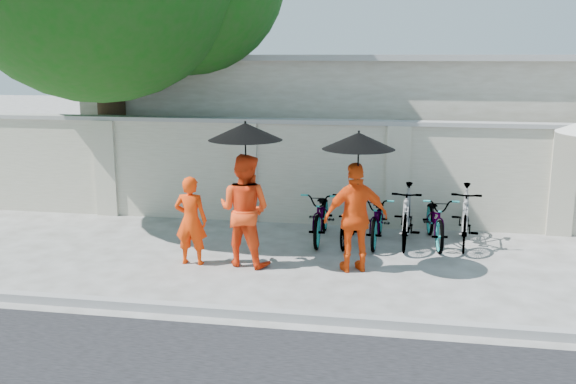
# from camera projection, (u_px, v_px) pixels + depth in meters

# --- Properties ---
(ground) EXTENTS (80.00, 80.00, 0.00)m
(ground) POSITION_uv_depth(u_px,v_px,m) (263.00, 273.00, 9.94)
(ground) COLOR #ABABAB
(kerb) EXTENTS (40.00, 0.16, 0.12)m
(kerb) POSITION_uv_depth(u_px,v_px,m) (235.00, 312.00, 8.29)
(kerb) COLOR gray
(kerb) RESTS_ON ground
(compound_wall) EXTENTS (20.00, 0.30, 2.00)m
(compound_wall) POSITION_uv_depth(u_px,v_px,m) (346.00, 175.00, 12.64)
(compound_wall) COLOR beige
(compound_wall) RESTS_ON ground
(building_behind) EXTENTS (14.00, 6.00, 3.20)m
(building_behind) POSITION_uv_depth(u_px,v_px,m) (400.00, 125.00, 16.00)
(building_behind) COLOR beige
(building_behind) RESTS_ON ground
(monk_left) EXTENTS (0.53, 0.35, 1.44)m
(monk_left) POSITION_uv_depth(u_px,v_px,m) (191.00, 221.00, 10.25)
(monk_left) COLOR #FF3B08
(monk_left) RESTS_ON ground
(monk_center) EXTENTS (1.01, 0.87, 1.80)m
(monk_center) POSITION_uv_depth(u_px,v_px,m) (245.00, 210.00, 10.19)
(monk_center) COLOR #FF4213
(monk_center) RESTS_ON ground
(parasol_center) EXTENTS (1.15, 1.15, 1.28)m
(parasol_center) POSITION_uv_depth(u_px,v_px,m) (245.00, 132.00, 9.84)
(parasol_center) COLOR black
(parasol_center) RESTS_ON ground
(monk_right) EXTENTS (1.09, 0.75, 1.72)m
(monk_right) POSITION_uv_depth(u_px,v_px,m) (356.00, 218.00, 9.89)
(monk_right) COLOR #FE4F10
(monk_right) RESTS_ON ground
(parasol_right) EXTENTS (1.10, 1.10, 1.21)m
(parasol_right) POSITION_uv_depth(u_px,v_px,m) (359.00, 141.00, 9.56)
(parasol_right) COLOR black
(parasol_right) RESTS_ON ground
(bike_0) EXTENTS (0.65, 1.83, 0.96)m
(bike_0) POSITION_uv_depth(u_px,v_px,m) (322.00, 215.00, 11.64)
(bike_0) COLOR #9E9E9E
(bike_0) RESTS_ON ground
(bike_1) EXTENTS (0.63, 1.74, 1.02)m
(bike_1) POSITION_uv_depth(u_px,v_px,m) (349.00, 215.00, 11.44)
(bike_1) COLOR #9E9E9E
(bike_1) RESTS_ON ground
(bike_2) EXTENTS (0.69, 1.75, 0.91)m
(bike_2) POSITION_uv_depth(u_px,v_px,m) (378.00, 218.00, 11.47)
(bike_2) COLOR #9E9E9E
(bike_2) RESTS_ON ground
(bike_3) EXTENTS (0.62, 1.82, 1.07)m
(bike_3) POSITION_uv_depth(u_px,v_px,m) (407.00, 215.00, 11.35)
(bike_3) COLOR #9E9E9E
(bike_3) RESTS_ON ground
(bike_4) EXTENTS (0.78, 1.79, 0.91)m
(bike_4) POSITION_uv_depth(u_px,v_px,m) (436.00, 219.00, 11.39)
(bike_4) COLOR #9E9E9E
(bike_4) RESTS_ON ground
(bike_5) EXTENTS (0.68, 1.82, 1.07)m
(bike_5) POSITION_uv_depth(u_px,v_px,m) (465.00, 216.00, 11.31)
(bike_5) COLOR #9E9E9E
(bike_5) RESTS_ON ground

